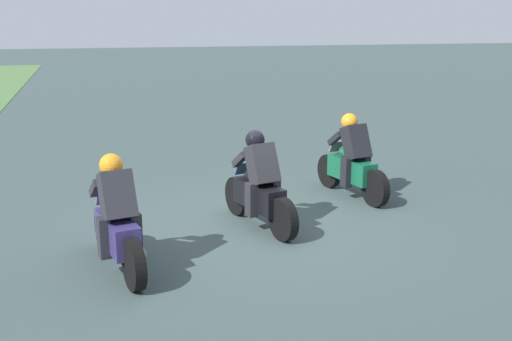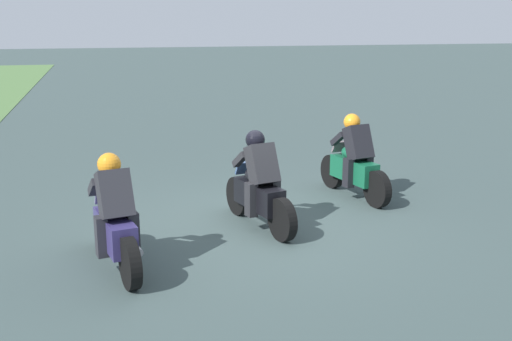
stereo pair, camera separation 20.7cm
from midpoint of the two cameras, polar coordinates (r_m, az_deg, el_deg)
The scene contains 4 objects.
ground_plane at distance 9.67m, azimuth -0.43°, elevation -5.07°, with size 120.00×120.00×0.00m, color #384847.
rider_lane_a at distance 11.14m, azimuth 8.42°, elevation 0.70°, with size 2.03×0.64×1.51m.
rider_lane_b at distance 9.40m, azimuth -0.34°, elevation -1.65°, with size 2.01×0.68×1.51m.
rider_lane_c at distance 8.04m, azimuth -13.55°, elevation -4.81°, with size 2.02×0.64×1.51m.
Camera 1 is at (-8.80, 2.45, 3.17)m, focal length 42.91 mm.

